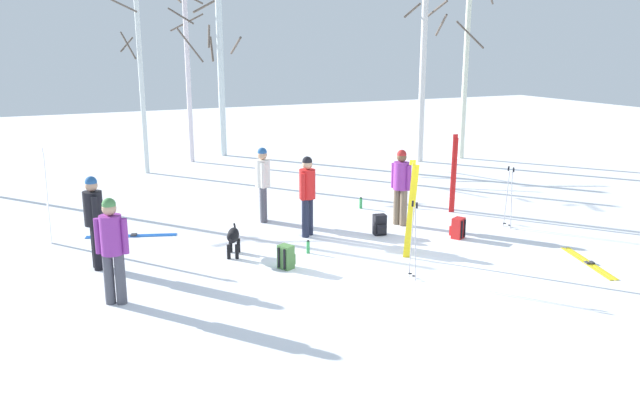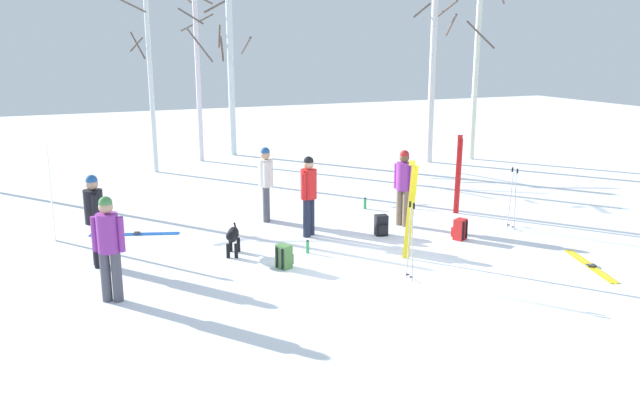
% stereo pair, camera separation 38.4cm
% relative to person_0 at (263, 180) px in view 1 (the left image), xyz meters
% --- Properties ---
extents(ground_plane, '(60.00, 60.00, 0.00)m').
position_rel_person_0_xyz_m(ground_plane, '(0.88, -3.91, -0.98)').
color(ground_plane, white).
extents(person_0, '(0.34, 0.50, 1.72)m').
position_rel_person_0_xyz_m(person_0, '(0.00, 0.00, 0.00)').
color(person_0, '#4C4C56').
rests_on(person_0, ground_plane).
extents(person_1, '(0.34, 0.49, 1.72)m').
position_rel_person_0_xyz_m(person_1, '(2.69, -1.57, 0.00)').
color(person_1, '#72604C').
rests_on(person_1, ground_plane).
extents(person_2, '(0.42, 0.37, 1.72)m').
position_rel_person_0_xyz_m(person_2, '(0.46, -1.48, 0.00)').
color(person_2, '#1E2338').
rests_on(person_2, ground_plane).
extents(person_3, '(0.48, 0.34, 1.72)m').
position_rel_person_0_xyz_m(person_3, '(-3.75, -3.55, 0.00)').
color(person_3, '#4C4C56').
rests_on(person_3, ground_plane).
extents(person_4, '(0.34, 0.52, 1.72)m').
position_rel_person_0_xyz_m(person_4, '(-3.83, -1.73, 0.00)').
color(person_4, black).
rests_on(person_4, ground_plane).
extents(dog, '(0.44, 0.85, 0.57)m').
position_rel_person_0_xyz_m(dog, '(-1.38, -2.12, -0.59)').
color(dog, black).
rests_on(dog, ground_plane).
extents(ski_pair_planted_0, '(0.23, 0.14, 1.90)m').
position_rel_person_0_xyz_m(ski_pair_planted_0, '(1.66, -3.60, -0.04)').
color(ski_pair_planted_0, yellow).
rests_on(ski_pair_planted_0, ground_plane).
extents(ski_pair_planted_1, '(0.05, 0.26, 2.00)m').
position_rel_person_0_xyz_m(ski_pair_planted_1, '(-4.53, 0.20, 0.01)').
color(ski_pair_planted_1, white).
rests_on(ski_pair_planted_1, ground_plane).
extents(ski_pair_planted_2, '(0.15, 0.07, 1.90)m').
position_rel_person_0_xyz_m(ski_pair_planted_2, '(4.44, -1.14, -0.04)').
color(ski_pair_planted_2, red).
rests_on(ski_pair_planted_2, ground_plane).
extents(ski_pair_lying_0, '(0.75, 1.77, 0.05)m').
position_rel_person_0_xyz_m(ski_pair_lying_0, '(4.50, -5.29, -0.97)').
color(ski_pair_lying_0, yellow).
rests_on(ski_pair_lying_0, ground_plane).
extents(ski_pair_lying_1, '(1.85, 0.76, 0.05)m').
position_rel_person_0_xyz_m(ski_pair_lying_1, '(-2.96, 0.06, -0.97)').
color(ski_pair_lying_1, blue).
rests_on(ski_pair_lying_1, ground_plane).
extents(ski_poles_0, '(0.07, 0.22, 1.39)m').
position_rel_person_0_xyz_m(ski_poles_0, '(1.08, -4.58, -0.24)').
color(ski_poles_0, '#B2B2BC').
rests_on(ski_poles_0, ground_plane).
extents(ski_poles_1, '(0.07, 0.26, 1.37)m').
position_rel_person_0_xyz_m(ski_poles_1, '(4.75, -2.76, -0.25)').
color(ski_poles_1, '#B2B2BC').
rests_on(ski_poles_1, ground_plane).
extents(backpack_0, '(0.29, 0.31, 0.44)m').
position_rel_person_0_xyz_m(backpack_0, '(1.90, -2.04, -0.77)').
color(backpack_0, black).
rests_on(backpack_0, ground_plane).
extents(backpack_1, '(0.32, 0.34, 0.44)m').
position_rel_person_0_xyz_m(backpack_1, '(3.26, -2.96, -0.77)').
color(backpack_1, red).
rests_on(backpack_1, ground_plane).
extents(backpack_2, '(0.34, 0.32, 0.44)m').
position_rel_person_0_xyz_m(backpack_2, '(-0.71, -3.17, -0.77)').
color(backpack_2, '#4C7F3F').
rests_on(backpack_2, ground_plane).
extents(water_bottle_0, '(0.07, 0.07, 0.28)m').
position_rel_person_0_xyz_m(water_bottle_0, '(2.59, 0.09, -0.85)').
color(water_bottle_0, green).
rests_on(water_bottle_0, ground_plane).
extents(water_bottle_1, '(0.07, 0.07, 0.26)m').
position_rel_person_0_xyz_m(water_bottle_1, '(-0.00, -2.55, -0.86)').
color(water_bottle_1, green).
rests_on(water_bottle_1, ground_plane).
extents(birch_tree_1, '(1.03, 1.53, 6.39)m').
position_rel_person_0_xyz_m(birch_tree_1, '(-1.43, 6.87, 2.29)').
color(birch_tree_1, silver).
rests_on(birch_tree_1, ground_plane).
extents(birch_tree_2, '(1.32, 1.34, 5.84)m').
position_rel_person_0_xyz_m(birch_tree_2, '(0.36, 8.22, 2.13)').
color(birch_tree_2, silver).
rests_on(birch_tree_2, ground_plane).
extents(birch_tree_3, '(1.40, 1.40, 5.73)m').
position_rel_person_0_xyz_m(birch_tree_3, '(1.72, 9.03, 1.96)').
color(birch_tree_3, silver).
rests_on(birch_tree_3, ground_plane).
extents(birch_tree_4, '(1.43, 1.43, 6.23)m').
position_rel_person_0_xyz_m(birch_tree_4, '(7.55, 4.97, 2.25)').
color(birch_tree_4, silver).
rests_on(birch_tree_4, ground_plane).
extents(birch_tree_5, '(1.61, 1.78, 7.17)m').
position_rel_person_0_xyz_m(birch_tree_5, '(9.25, 4.89, 2.58)').
color(birch_tree_5, silver).
rests_on(birch_tree_5, ground_plane).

